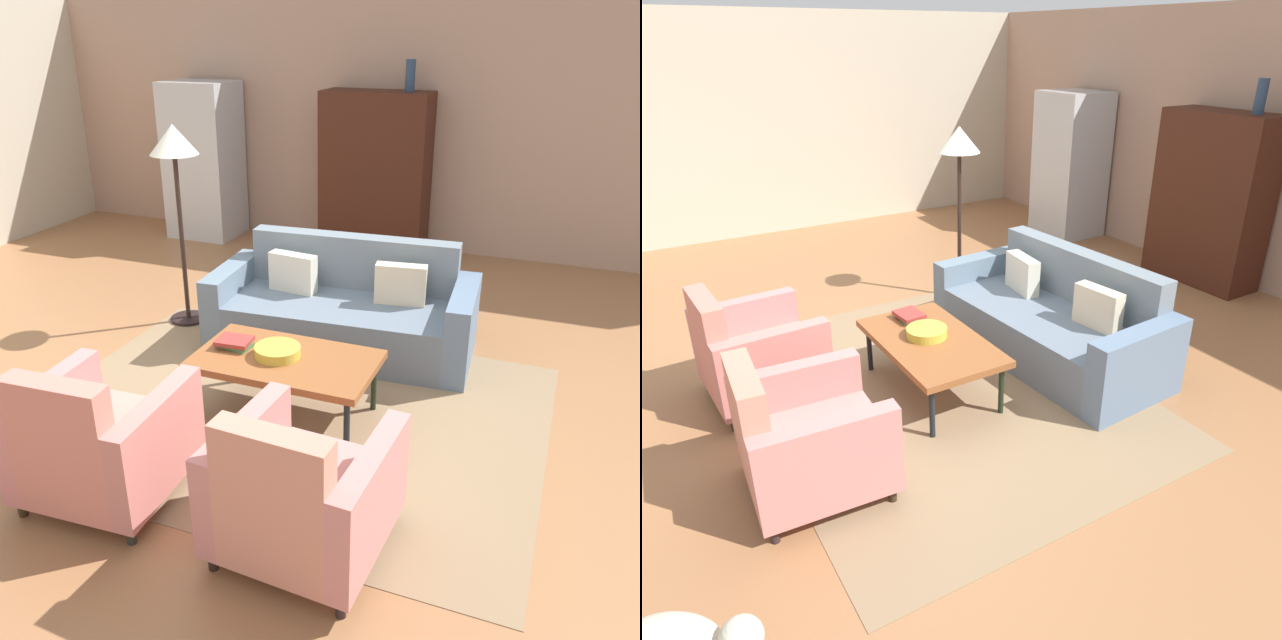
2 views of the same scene
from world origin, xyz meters
TOP-DOWN VIEW (x-y plane):
  - ground_plane at (0.00, 0.00)m, footprint 10.74×10.74m
  - wall_back at (0.00, 3.93)m, footprint 8.95×0.12m
  - wall_left at (-4.48, 0.00)m, footprint 0.12×7.86m
  - area_rug at (0.37, -0.05)m, footprint 3.40×2.60m
  - couch at (0.37, 1.08)m, footprint 2.16×1.04m
  - coffee_table at (0.37, -0.10)m, footprint 1.20×0.70m
  - armchair_left at (-0.22, -1.27)m, footprint 0.85×0.85m
  - armchair_right at (0.97, -1.27)m, footprint 0.84×0.84m
  - fruit_bowl at (0.31, -0.10)m, footprint 0.31×0.31m
  - book_stack at (-0.02, -0.08)m, footprint 0.25×0.20m
  - cabinet at (-0.16, 3.58)m, footprint 1.20×0.51m
  - vase_tall at (0.19, 3.58)m, footprint 0.10×0.10m
  - refrigerator at (-2.32, 3.48)m, footprint 0.80×0.73m
  - floor_lamp at (-1.11, 1.03)m, footprint 0.40×0.40m

SIDE VIEW (x-z plane):
  - ground_plane at x=0.00m, z-range 0.00..0.00m
  - area_rug at x=0.37m, z-range 0.00..0.01m
  - couch at x=0.37m, z-range -0.14..0.72m
  - armchair_left at x=-0.22m, z-range -0.10..0.78m
  - armchair_right at x=0.97m, z-range -0.10..0.78m
  - coffee_table at x=0.37m, z-range 0.18..0.62m
  - book_stack at x=-0.02m, z-range 0.44..0.50m
  - fruit_bowl at x=0.31m, z-range 0.44..0.51m
  - cabinet at x=-0.16m, z-range 0.00..1.80m
  - refrigerator at x=-2.32m, z-range 0.00..1.85m
  - wall_back at x=0.00m, z-range 0.00..2.80m
  - wall_left at x=-4.48m, z-range 0.00..2.80m
  - floor_lamp at x=-1.11m, z-range 0.58..2.30m
  - vase_tall at x=0.19m, z-range 1.80..2.12m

